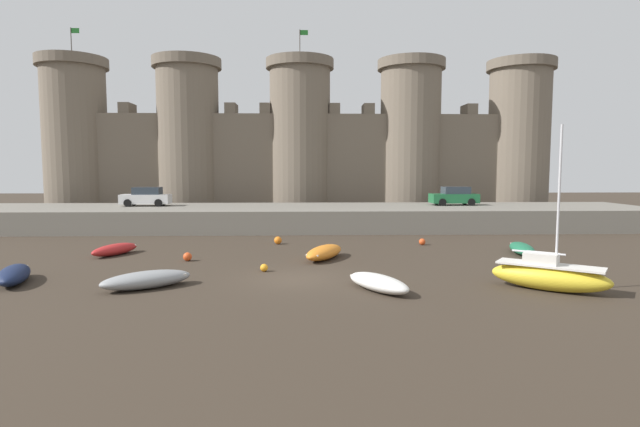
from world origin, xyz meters
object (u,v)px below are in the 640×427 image
at_px(rowboat_midflat_left, 14,274).
at_px(mooring_buoy_off_centre, 278,240).
at_px(rowboat_near_channel_right, 324,252).
at_px(sailboat_foreground_centre, 549,275).
at_px(mooring_buoy_near_channel, 422,242).
at_px(car_quay_centre_east, 454,196).
at_px(rowboat_midflat_right, 147,279).
at_px(rowboat_foreground_right, 522,248).
at_px(car_quay_west, 146,197).
at_px(rowboat_near_channel_left, 378,282).
at_px(mooring_buoy_near_shore, 187,257).
at_px(rowboat_foreground_left, 115,249).
at_px(mooring_buoy_mid_mud, 264,268).

height_order(rowboat_midflat_left, mooring_buoy_off_centre, rowboat_midflat_left).
xyz_separation_m(rowboat_near_channel_right, sailboat_foreground_centre, (8.94, -7.36, 0.25)).
height_order(mooring_buoy_near_channel, car_quay_centre_east, car_quay_centre_east).
height_order(sailboat_foreground_centre, car_quay_centre_east, sailboat_foreground_centre).
bearing_deg(rowboat_near_channel_right, car_quay_centre_east, 53.19).
relative_size(rowboat_midflat_left, rowboat_midflat_right, 0.97).
xyz_separation_m(sailboat_foreground_centre, car_quay_centre_east, (3.16, 23.52, 1.92)).
xyz_separation_m(rowboat_foreground_right, car_quay_west, (-26.34, 14.64, 2.23)).
height_order(rowboat_near_channel_left, mooring_buoy_off_centre, rowboat_near_channel_left).
distance_m(rowboat_foreground_right, rowboat_near_channel_left, 12.98).
bearing_deg(mooring_buoy_near_shore, rowboat_foreground_left, 156.34).
distance_m(sailboat_foreground_centre, car_quay_west, 33.27).
bearing_deg(mooring_buoy_near_channel, rowboat_foreground_right, -34.98).
bearing_deg(car_quay_centre_east, rowboat_foreground_left, -149.08).
relative_size(rowboat_foreground_right, rowboat_near_channel_left, 1.05).
bearing_deg(sailboat_foreground_centre, rowboat_midflat_right, 176.99).
bearing_deg(mooring_buoy_off_centre, rowboat_foreground_left, -157.27).
bearing_deg(rowboat_near_channel_right, mooring_buoy_mid_mud, -133.24).
bearing_deg(car_quay_west, mooring_buoy_off_centre, -41.46).
relative_size(mooring_buoy_near_channel, mooring_buoy_mid_mud, 1.14).
bearing_deg(sailboat_foreground_centre, rowboat_near_channel_right, 140.56).
relative_size(rowboat_near_channel_right, mooring_buoy_off_centre, 7.74).
height_order(rowboat_near_channel_left, mooring_buoy_near_shore, rowboat_near_channel_left).
bearing_deg(rowboat_midflat_right, mooring_buoy_near_channel, 38.49).
height_order(rowboat_foreground_right, mooring_buoy_near_channel, rowboat_foreground_right).
relative_size(rowboat_midflat_left, mooring_buoy_mid_mud, 9.89).
bearing_deg(rowboat_midflat_left, mooring_buoy_mid_mud, 11.21).
relative_size(rowboat_foreground_left, rowboat_midflat_left, 0.91).
height_order(rowboat_near_channel_right, rowboat_foreground_right, rowboat_near_channel_right).
relative_size(mooring_buoy_near_shore, mooring_buoy_off_centre, 0.92).
bearing_deg(sailboat_foreground_centre, mooring_buoy_mid_mud, 161.10).
xyz_separation_m(mooring_buoy_off_centre, car_quay_west, (-11.83, 10.45, 2.30)).
height_order(rowboat_foreground_right, mooring_buoy_off_centre, rowboat_foreground_right).
height_order(rowboat_midflat_right, rowboat_near_channel_left, rowboat_midflat_right).
xyz_separation_m(rowboat_midflat_left, mooring_buoy_off_centre, (10.93, 10.93, -0.14)).
relative_size(mooring_buoy_near_shore, car_quay_west, 0.11).
distance_m(rowboat_midflat_left, mooring_buoy_near_channel, 22.84).
relative_size(rowboat_near_channel_left, mooring_buoy_near_channel, 8.31).
bearing_deg(car_quay_west, car_quay_centre_east, 0.34).
relative_size(mooring_buoy_mid_mud, car_quay_west, 0.09).
distance_m(rowboat_near_channel_right, rowboat_near_channel_left, 7.47).
xyz_separation_m(rowboat_midflat_right, car_quay_centre_east, (19.79, 22.65, 2.18)).
relative_size(rowboat_midflat_right, rowboat_foreground_right, 1.03).
xyz_separation_m(sailboat_foreground_centre, rowboat_foreground_right, (2.73, 8.72, -0.31)).
bearing_deg(rowboat_midflat_left, rowboat_foreground_left, 76.33).
distance_m(rowboat_midflat_left, mooring_buoy_off_centre, 15.46).
height_order(rowboat_midflat_left, mooring_buoy_near_shore, rowboat_midflat_left).
bearing_deg(mooring_buoy_near_channel, rowboat_near_channel_right, -143.51).
bearing_deg(rowboat_midflat_right, rowboat_near_channel_right, 40.13).
relative_size(rowboat_near_channel_left, mooring_buoy_off_centre, 6.99).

